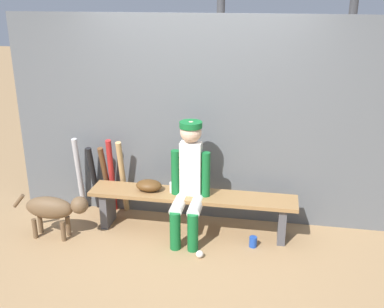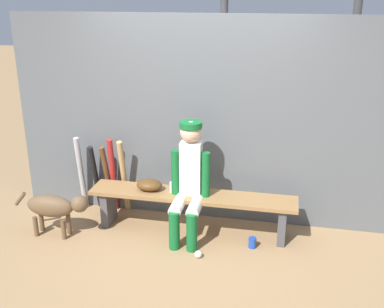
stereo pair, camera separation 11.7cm
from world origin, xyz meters
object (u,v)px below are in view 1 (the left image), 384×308
bat_wood_tan (123,177)px  cup_on_ground (253,242)px  bat_wood_dark (106,179)px  bat_aluminum_silver (79,175)px  bat_aluminum_black (94,178)px  dog (54,208)px  dugout_bench (192,203)px  bat_aluminum_red (112,176)px  baseball (200,254)px  player_seated (189,178)px  cup_on_bench (173,187)px  baseball_glove (149,185)px

bat_wood_tan → cup_on_ground: bat_wood_tan is taller
bat_wood_dark → bat_aluminum_silver: (-0.31, -0.03, 0.04)m
cup_on_ground → bat_aluminum_black: bearing=165.2°
bat_aluminum_black → bat_aluminum_silver: (-0.16, -0.03, 0.05)m
bat_aluminum_silver → dog: 0.66m
dugout_bench → bat_aluminum_black: 1.26m
bat_aluminum_red → bat_wood_dark: bat_aluminum_red is taller
bat_wood_tan → baseball: (1.02, -0.76, -0.42)m
dugout_bench → cup_on_ground: 0.76m
player_seated → cup_on_ground: player_seated is taller
cup_on_bench → dog: size_ratio=0.13×
baseball_glove → cup_on_ground: baseball_glove is taller
bat_wood_tan → dog: (-0.53, -0.64, -0.12)m
baseball_glove → baseball: size_ratio=3.78×
bat_wood_dark → bat_aluminum_red: bearing=-13.3°
bat_aluminum_red → bat_aluminum_silver: bearing=-177.6°
player_seated → bat_wood_dark: player_seated is taller
dugout_bench → bat_wood_tan: bearing=163.0°
bat_wood_dark → player_seated: bearing=-20.7°
player_seated → bat_aluminum_silver: size_ratio=1.36×
bat_aluminum_silver → cup_on_ground: size_ratio=8.27×
dugout_bench → baseball_glove: 0.50m
bat_aluminum_silver → dog: size_ratio=1.08×
dugout_bench → bat_wood_tan: (-0.85, 0.26, 0.12)m
dugout_bench → player_seated: 0.34m
bat_aluminum_red → bat_wood_dark: (-0.08, 0.02, -0.05)m
bat_aluminum_red → baseball: bearing=-33.9°
bat_wood_dark → cup_on_ground: bat_wood_dark is taller
cup_on_ground → dog: dog is taller
baseball → dog: 1.59m
cup_on_bench → dog: (-1.18, -0.39, -0.16)m
bat_wood_tan → bat_aluminum_red: (-0.14, 0.02, 0.00)m
baseball_glove → bat_aluminum_silver: size_ratio=0.31×
dugout_bench → player_seated: size_ratio=1.78×
bat_aluminum_red → bat_aluminum_silver: 0.39m
bat_aluminum_black → cup_on_bench: (1.01, -0.29, 0.09)m
player_seated → bat_wood_tan: bearing=156.6°
bat_aluminum_black → cup_on_ground: bat_aluminum_black is taller
bat_aluminum_black → cup_on_ground: 1.99m
cup_on_ground → bat_aluminum_silver: bearing=167.3°
bat_aluminum_red → dugout_bench: bearing=-15.6°
player_seated → bat_wood_tan: 0.94m
cup_on_bench → dog: cup_on_bench is taller
cup_on_bench → cup_on_ground: bearing=-13.7°
baseball_glove → player_seated: bearing=-12.7°
dugout_bench → bat_aluminum_black: bat_aluminum_black is taller
dugout_bench → cup_on_bench: size_ratio=20.07×
bat_wood_dark → bat_aluminum_silver: bat_aluminum_silver is taller
bat_aluminum_black → dog: bat_aluminum_black is taller
cup_on_bench → bat_aluminum_black: bearing=164.3°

